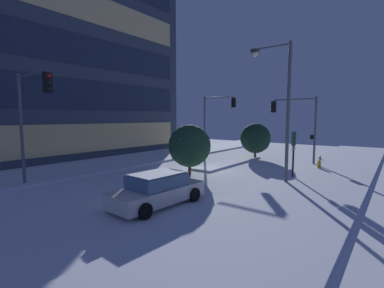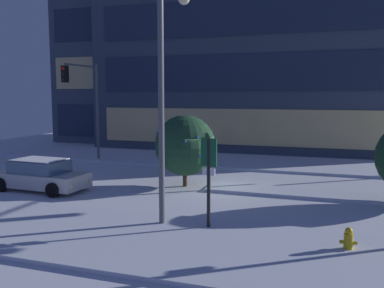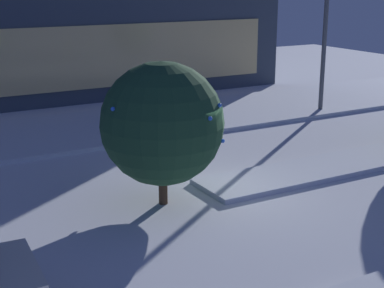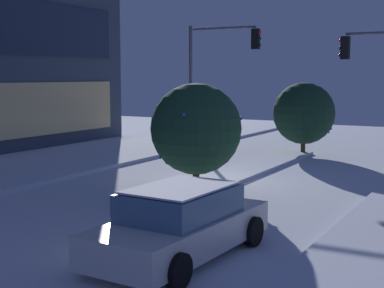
# 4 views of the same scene
# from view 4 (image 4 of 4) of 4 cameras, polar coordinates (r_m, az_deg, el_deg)

# --- Properties ---
(ground) EXTENTS (52.00, 52.00, 0.00)m
(ground) POSITION_cam_4_polar(r_m,az_deg,el_deg) (19.71, 2.35, -4.10)
(ground) COLOR silver
(curb_strip_far) EXTENTS (52.00, 5.20, 0.14)m
(curb_strip_far) POSITION_cam_4_polar(r_m,az_deg,el_deg) (24.14, -14.42, -2.11)
(curb_strip_far) COLOR silver
(curb_strip_far) RESTS_ON ground
(median_strip) EXTENTS (9.00, 1.80, 0.14)m
(median_strip) POSITION_cam_4_polar(r_m,az_deg,el_deg) (23.86, 6.95, -2.05)
(median_strip) COLOR silver
(median_strip) RESTS_ON ground
(car_near) EXTENTS (4.76, 2.29, 1.49)m
(car_near) POSITION_cam_4_polar(r_m,az_deg,el_deg) (11.82, -1.15, -8.03)
(car_near) COLOR silver
(car_near) RESTS_ON ground
(traffic_light_corner_far_right) EXTENTS (0.32, 4.06, 6.37)m
(traffic_light_corner_far_right) POSITION_cam_4_polar(r_m,az_deg,el_deg) (29.43, 2.51, 8.17)
(traffic_light_corner_far_right) COLOR #565960
(traffic_light_corner_far_right) RESTS_ON ground
(decorated_tree_median) EXTENTS (2.97, 2.94, 3.46)m
(decorated_tree_median) POSITION_cam_4_polar(r_m,az_deg,el_deg) (27.44, 11.21, 3.05)
(decorated_tree_median) COLOR #473323
(decorated_tree_median) RESTS_ON ground
(decorated_tree_left_of_median) EXTENTS (2.99, 2.99, 3.53)m
(decorated_tree_left_of_median) POSITION_cam_4_polar(r_m,az_deg,el_deg) (18.41, 0.42, 1.53)
(decorated_tree_left_of_median) COLOR #473323
(decorated_tree_left_of_median) RESTS_ON ground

